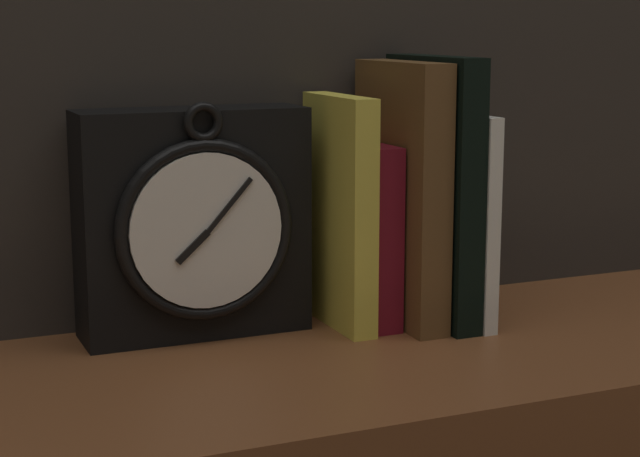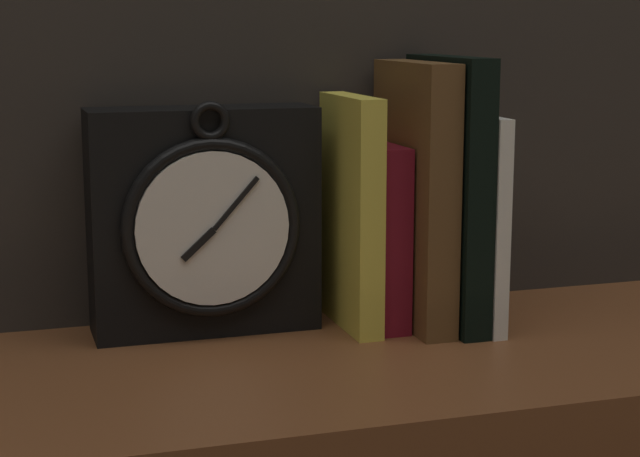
# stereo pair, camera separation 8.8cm
# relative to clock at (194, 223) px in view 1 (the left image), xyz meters

# --- Properties ---
(clock) EXTENTS (0.21, 0.08, 0.21)m
(clock) POSITION_rel_clock_xyz_m (0.00, 0.00, 0.00)
(clock) COLOR black
(clock) RESTS_ON bookshelf
(book_slot0_yellow) EXTENTS (0.02, 0.12, 0.22)m
(book_slot0_yellow) POSITION_rel_clock_xyz_m (0.13, -0.02, 0.00)
(book_slot0_yellow) COLOR #E0CD45
(book_slot0_yellow) RESTS_ON bookshelf
(book_slot1_maroon) EXTENTS (0.03, 0.11, 0.17)m
(book_slot1_maroon) POSITION_rel_clock_xyz_m (0.16, -0.02, -0.02)
(book_slot1_maroon) COLOR maroon
(book_slot1_maroon) RESTS_ON bookshelf
(book_slot2_brown) EXTENTS (0.03, 0.14, 0.25)m
(book_slot2_brown) POSITION_rel_clock_xyz_m (0.19, -0.03, 0.02)
(book_slot2_brown) COLOR brown
(book_slot2_brown) RESTS_ON bookshelf
(book_slot3_black) EXTENTS (0.03, 0.15, 0.25)m
(book_slot3_black) POSITION_rel_clock_xyz_m (0.22, -0.04, 0.02)
(book_slot3_black) COLOR black
(book_slot3_black) RESTS_ON bookshelf
(book_slot4_white) EXTENTS (0.01, 0.15, 0.20)m
(book_slot4_white) POSITION_rel_clock_xyz_m (0.24, -0.04, -0.00)
(book_slot4_white) COLOR white
(book_slot4_white) RESTS_ON bookshelf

